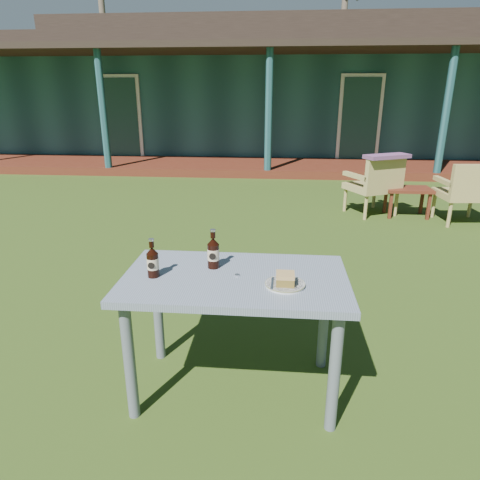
# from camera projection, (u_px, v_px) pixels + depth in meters

# --- Properties ---
(ground) EXTENTS (80.00, 80.00, 0.00)m
(ground) POSITION_uv_depth(u_px,v_px,m) (252.00, 277.00, 4.02)
(ground) COLOR #334916
(pavilion) EXTENTS (15.80, 8.30, 3.45)m
(pavilion) POSITION_uv_depth(u_px,v_px,m) (273.00, 92.00, 12.31)
(pavilion) COLOR #1C464B
(pavilion) RESTS_ON ground
(tree_left) EXTENTS (0.28, 0.28, 10.50)m
(tree_left) POSITION_uv_depth(u_px,v_px,m) (102.00, 6.00, 19.40)
(tree_left) COLOR brown
(tree_left) RESTS_ON ground
(tree_mid) EXTENTS (0.28, 0.28, 9.50)m
(tree_mid) POSITION_uv_depth(u_px,v_px,m) (344.00, 19.00, 19.58)
(tree_mid) COLOR brown
(tree_mid) RESTS_ON ground
(cafe_table) EXTENTS (1.20, 0.70, 0.72)m
(cafe_table) POSITION_uv_depth(u_px,v_px,m) (235.00, 293.00, 2.31)
(cafe_table) COLOR slate
(cafe_table) RESTS_ON ground
(plate) EXTENTS (0.20, 0.20, 0.01)m
(plate) POSITION_uv_depth(u_px,v_px,m) (285.00, 284.00, 2.17)
(plate) COLOR silver
(plate) RESTS_ON cafe_table
(cake_slice) EXTENTS (0.09, 0.09, 0.06)m
(cake_slice) POSITION_uv_depth(u_px,v_px,m) (285.00, 279.00, 2.14)
(cake_slice) COLOR brown
(cake_slice) RESTS_ON plate
(fork) EXTENTS (0.02, 0.14, 0.00)m
(fork) POSITION_uv_depth(u_px,v_px,m) (272.00, 283.00, 2.16)
(fork) COLOR silver
(fork) RESTS_ON plate
(cola_bottle_near) EXTENTS (0.07, 0.07, 0.22)m
(cola_bottle_near) POSITION_uv_depth(u_px,v_px,m) (213.00, 253.00, 2.36)
(cola_bottle_near) COLOR black
(cola_bottle_near) RESTS_ON cafe_table
(cola_bottle_far) EXTENTS (0.06, 0.06, 0.21)m
(cola_bottle_far) POSITION_uv_depth(u_px,v_px,m) (153.00, 262.00, 2.25)
(cola_bottle_far) COLOR black
(cola_bottle_far) RESTS_ON cafe_table
(bottle_cap) EXTENTS (0.03, 0.03, 0.01)m
(bottle_cap) POSITION_uv_depth(u_px,v_px,m) (237.00, 275.00, 2.28)
(bottle_cap) COLOR silver
(bottle_cap) RESTS_ON cafe_table
(armchair_left) EXTENTS (0.79, 0.78, 0.81)m
(armchair_left) POSITION_uv_depth(u_px,v_px,m) (376.00, 183.00, 5.86)
(armchair_left) COLOR tan
(armchair_left) RESTS_ON ground
(armchair_right) EXTENTS (0.65, 0.61, 0.80)m
(armchair_right) POSITION_uv_depth(u_px,v_px,m) (467.00, 190.00, 5.46)
(armchair_right) COLOR tan
(armchair_right) RESTS_ON ground
(floral_throw) EXTENTS (0.65, 0.48, 0.05)m
(floral_throw) POSITION_uv_depth(u_px,v_px,m) (387.00, 156.00, 5.59)
(floral_throw) COLOR #6D406A
(floral_throw) RESTS_ON armchair_left
(side_table) EXTENTS (0.60, 0.40, 0.40)m
(side_table) POSITION_uv_depth(u_px,v_px,m) (408.00, 192.00, 5.84)
(side_table) COLOR #522113
(side_table) RESTS_ON ground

